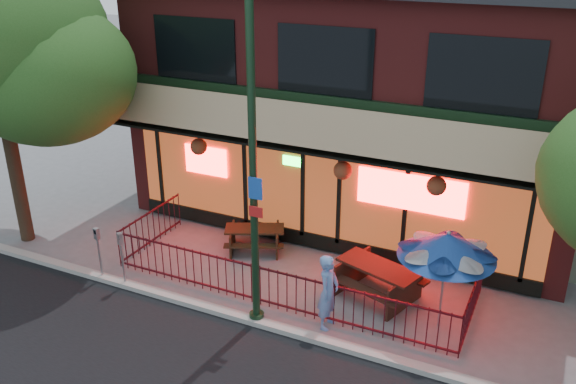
# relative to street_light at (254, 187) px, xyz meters

# --- Properties ---
(ground) EXTENTS (80.00, 80.00, 0.00)m
(ground) POSITION_rel_street_light_xyz_m (-0.00, 0.40, -3.15)
(ground) COLOR gray
(ground) RESTS_ON ground
(curb) EXTENTS (80.00, 0.25, 0.12)m
(curb) POSITION_rel_street_light_xyz_m (-0.00, -0.10, -3.09)
(curb) COLOR #999993
(curb) RESTS_ON ground
(restaurant_building) EXTENTS (12.96, 9.49, 8.05)m
(restaurant_building) POSITION_rel_street_light_xyz_m (-0.00, 7.51, 0.98)
(restaurant_building) COLOR maroon
(restaurant_building) RESTS_ON ground
(patio_fence) EXTENTS (8.44, 2.62, 1.00)m
(patio_fence) POSITION_rel_street_light_xyz_m (-0.00, 0.91, -2.52)
(patio_fence) COLOR #400D16
(patio_fence) RESTS_ON ground
(street_light) EXTENTS (0.43, 0.32, 7.00)m
(street_light) POSITION_rel_street_light_xyz_m (0.00, 0.00, 0.00)
(street_light) COLOR black
(street_light) RESTS_ON ground
(picnic_table_left) EXTENTS (1.88, 1.71, 0.66)m
(picnic_table_left) POSITION_rel_street_light_xyz_m (-1.55, 2.80, -2.72)
(picnic_table_left) COLOR #342112
(picnic_table_left) RESTS_ON ground
(picnic_table_right) EXTENTS (2.24, 1.96, 0.81)m
(picnic_table_right) POSITION_rel_street_light_xyz_m (2.06, 2.05, -2.62)
(picnic_table_right) COLOR #391C13
(picnic_table_right) RESTS_ON ground
(patio_umbrella) EXTENTS (2.00, 2.00, 2.28)m
(patio_umbrella) POSITION_rel_street_light_xyz_m (3.60, 1.51, -1.20)
(patio_umbrella) COLOR gray
(patio_umbrella) RESTS_ON ground
(pedestrian) EXTENTS (0.42, 0.63, 1.69)m
(pedestrian) POSITION_rel_street_light_xyz_m (1.45, 0.50, -2.30)
(pedestrian) COLOR #6184C2
(pedestrian) RESTS_ON ground
(parking_meter_near) EXTENTS (0.16, 0.15, 1.40)m
(parking_meter_near) POSITION_rel_street_light_xyz_m (-3.51, -0.08, -2.20)
(parking_meter_near) COLOR gray
(parking_meter_near) RESTS_ON ground
(parking_meter_far) EXTENTS (0.14, 0.12, 1.38)m
(parking_meter_far) POSITION_rel_street_light_xyz_m (-4.20, -0.08, -2.21)
(parking_meter_far) COLOR #979A9F
(parking_meter_far) RESTS_ON ground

